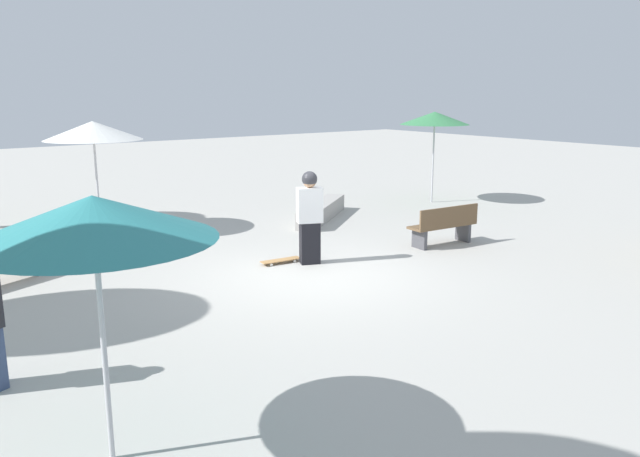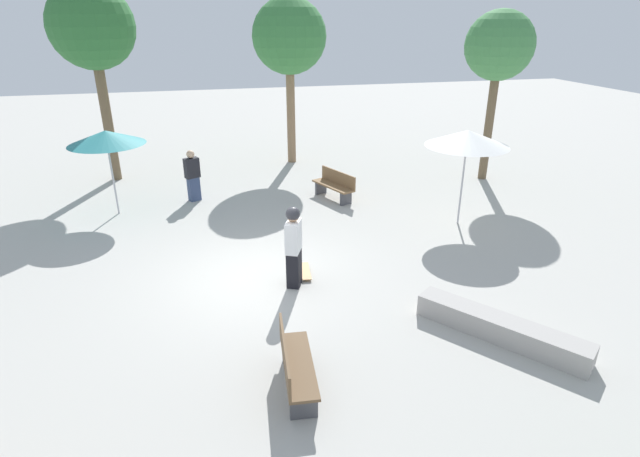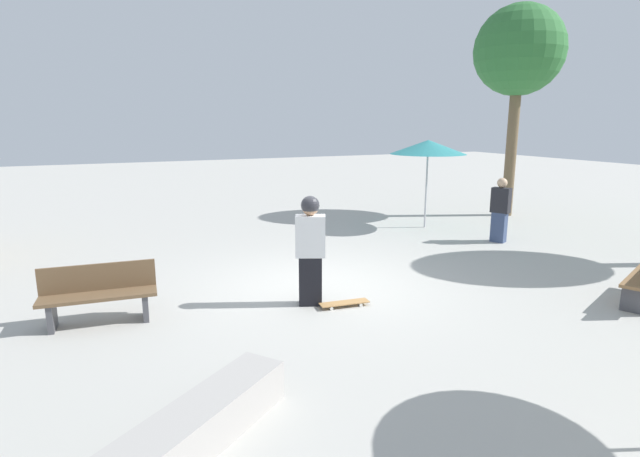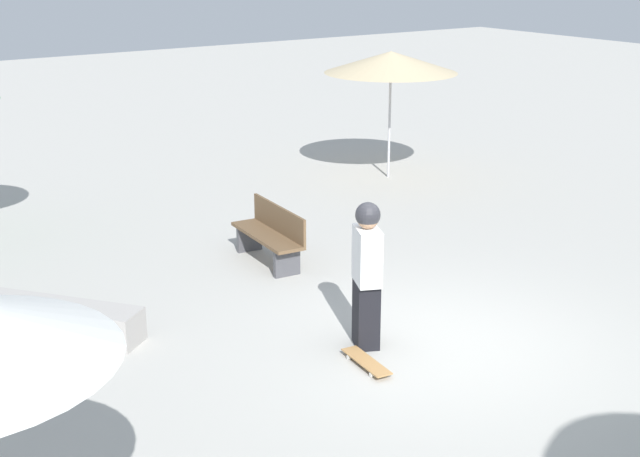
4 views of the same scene
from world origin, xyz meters
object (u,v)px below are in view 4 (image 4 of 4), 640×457
Objects in this scene: concrete_ledge at (27,315)px; bench_near at (271,235)px; skater_main at (367,270)px; shade_umbrella_tan at (391,62)px; skateboard at (366,362)px.

bench_near reaches higher than concrete_ledge.
concrete_ledge is 3.77m from bench_near.
skater_main is 3.19m from bench_near.
bench_near is 0.62× the size of shade_umbrella_tan.
skater_main is 8.10m from shade_umbrella_tan.
shade_umbrella_tan is (-5.54, -6.50, 2.26)m from skateboard.
shade_umbrella_tan is at bearing -52.28° from bench_near.
shade_umbrella_tan reaches higher than skateboard.
skater_main is 0.67× the size of shade_umbrella_tan.
bench_near reaches higher than skateboard.
skater_main reaches higher than bench_near.
concrete_ledge is 1.64× the size of bench_near.
shade_umbrella_tan reaches higher than skater_main.
bench_near is 5.80m from shade_umbrella_tan.
shade_umbrella_tan reaches higher than concrete_ledge.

